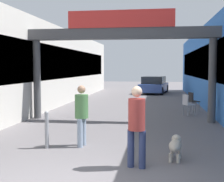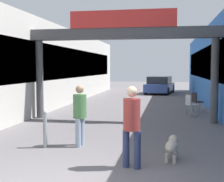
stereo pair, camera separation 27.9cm
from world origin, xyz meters
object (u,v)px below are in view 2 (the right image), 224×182
cafe_chair_black_farther (196,100)px  parked_car_blue (160,85)px  pedestrian_companion (80,112)px  pedestrian_with_dog (132,122)px  cafe_chair_aluminium_nearer (190,103)px  bollard_post_metal (45,129)px  dog_on_leash (172,146)px

cafe_chair_black_farther → parked_car_blue: (-1.87, 9.98, 0.10)m
pedestrian_companion → parked_car_blue: bearing=84.5°
pedestrian_with_dog → pedestrian_companion: size_ratio=1.05×
pedestrian_with_dog → cafe_chair_aluminium_nearer: pedestrian_with_dog is taller
pedestrian_with_dog → bollard_post_metal: size_ratio=1.76×
cafe_chair_aluminium_nearer → parked_car_blue: bearing=97.8°
cafe_chair_aluminium_nearer → pedestrian_with_dog: bearing=-103.0°
bollard_post_metal → parked_car_blue: (2.43, 17.13, 0.17)m
pedestrian_companion → cafe_chair_aluminium_nearer: size_ratio=1.76×
bollard_post_metal → pedestrian_with_dog: bearing=-27.3°
pedestrian_companion → parked_car_blue: size_ratio=0.37×
pedestrian_with_dog → parked_car_blue: bearing=89.7°
pedestrian_with_dog → pedestrian_companion: pedestrian_with_dog is taller
cafe_chair_black_farther → parked_car_blue: bearing=100.6°
pedestrian_companion → cafe_chair_aluminium_nearer: 6.46m
bollard_post_metal → cafe_chair_aluminium_nearer: (3.97, 5.95, 0.06)m
cafe_chair_aluminium_nearer → parked_car_blue: (-1.54, 11.17, 0.10)m
cafe_chair_black_farther → parked_car_blue: 10.16m
cafe_chair_aluminium_nearer → cafe_chair_black_farther: (0.34, 1.19, 0.00)m
pedestrian_companion → dog_on_leash: pedestrian_companion is taller
dog_on_leash → cafe_chair_aluminium_nearer: cafe_chair_aluminium_nearer is taller
parked_car_blue → bollard_post_metal: bearing=-98.1°
bollard_post_metal → cafe_chair_aluminium_nearer: bearing=56.3°
pedestrian_with_dog → bollard_post_metal: (-2.32, 1.20, -0.46)m
pedestrian_with_dog → bollard_post_metal: bearing=152.7°
pedestrian_companion → pedestrian_with_dog: bearing=-45.3°
cafe_chair_black_farther → pedestrian_companion: bearing=-117.1°
cafe_chair_aluminium_nearer → parked_car_blue: parked_car_blue is taller
bollard_post_metal → parked_car_blue: size_ratio=0.22×
pedestrian_with_dog → cafe_chair_black_farther: pedestrian_with_dog is taller
pedestrian_with_dog → bollard_post_metal: pedestrian_with_dog is taller
pedestrian_companion → bollard_post_metal: (-0.81, -0.32, -0.41)m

